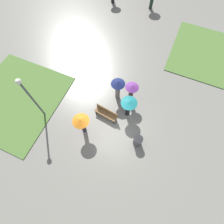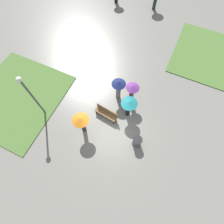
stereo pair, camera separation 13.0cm
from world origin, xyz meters
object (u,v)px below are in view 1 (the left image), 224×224
Objects in this scene: lamp_post at (29,95)px; trash_bin at (138,141)px; crowd_person_purple at (131,91)px; crowd_person_teal at (129,105)px; park_bench at (106,113)px; crowd_person_orange at (81,122)px; crowd_person_navy at (118,86)px.

lamp_post is 4.77× the size of trash_bin.
crowd_person_teal is (0.22, -1.10, -0.05)m from crowd_person_purple.
crowd_person_teal is at bearing 127.74° from trash_bin.
park_bench is 0.41× the size of lamp_post.
crowd_person_orange is at bearing -157.73° from crowd_person_teal.
lamp_post reaches higher than park_bench.
crowd_person_purple is (5.29, 3.52, -1.33)m from lamp_post.
crowd_person_navy is at bearing 94.05° from park_bench.
crowd_person_orange is at bearing 128.10° from crowd_person_purple.
lamp_post is 2.09× the size of crowd_person_purple.
lamp_post is at bearing 179.24° from crowd_person_teal.
crowd_person_orange reaches higher than park_bench.
crowd_person_teal is (1.31, 0.77, 0.86)m from park_bench.
park_bench is 1.96× the size of trash_bin.
crowd_person_orange is 0.99× the size of crowd_person_purple.
crowd_person_orange is 4.05m from crowd_person_purple.
crowd_person_purple is at bearing 171.75° from crowd_person_orange.
crowd_person_orange is (-3.64, -0.60, 1.09)m from trash_bin.
crowd_person_purple reaches higher than crowd_person_teal.
crowd_person_purple reaches higher than crowd_person_navy.
crowd_person_orange is 1.01× the size of crowd_person_navy.
lamp_post is 2.32× the size of crowd_person_teal.
lamp_post is 2.12× the size of crowd_person_orange.
crowd_person_navy reaches higher than trash_bin.
crowd_person_teal is (1.20, -1.04, -0.07)m from crowd_person_navy.
crowd_person_purple is (-1.61, 2.89, 0.94)m from trash_bin.
trash_bin is at bearing 5.19° from lamp_post.
lamp_post is at bearing 101.92° from crowd_person_purple.
park_bench is 0.95× the size of crowd_person_teal.
crowd_person_orange is at bearing -170.65° from trash_bin.
park_bench is 2.88m from trash_bin.
trash_bin is 0.44× the size of crowd_person_orange.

